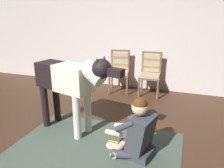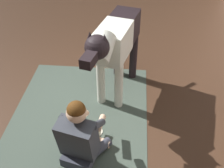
{
  "view_description": "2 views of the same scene",
  "coord_description": "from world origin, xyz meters",
  "px_view_note": "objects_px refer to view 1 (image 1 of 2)",
  "views": [
    {
      "loc": [
        1.2,
        -2.3,
        1.85
      ],
      "look_at": [
        0.19,
        0.59,
        0.84
      ],
      "focal_mm": 35.29,
      "sensor_mm": 36.0,
      "label": 1
    },
    {
      "loc": [
        2.6,
        0.72,
        2.62
      ],
      "look_at": [
        0.08,
        0.5,
        0.6
      ],
      "focal_mm": 44.03,
      "sensor_mm": 36.0,
      "label": 2
    }
  ],
  "objects_px": {
    "dining_chair_right_of_pair": "(151,72)",
    "person_sitting_on_floor": "(138,132)",
    "large_dog": "(71,81)",
    "dining_chair_left_of_pair": "(120,69)",
    "hot_dog_on_plate": "(113,144)"
  },
  "relations": [
    {
      "from": "person_sitting_on_floor",
      "to": "large_dog",
      "type": "distance_m",
      "value": 1.26
    },
    {
      "from": "person_sitting_on_floor",
      "to": "hot_dog_on_plate",
      "type": "bearing_deg",
      "value": 165.71
    },
    {
      "from": "person_sitting_on_floor",
      "to": "large_dog",
      "type": "bearing_deg",
      "value": 165.71
    },
    {
      "from": "large_dog",
      "to": "dining_chair_right_of_pair",
      "type": "bearing_deg",
      "value": 67.55
    },
    {
      "from": "dining_chair_left_of_pair",
      "to": "hot_dog_on_plate",
      "type": "distance_m",
      "value": 2.43
    },
    {
      "from": "dining_chair_right_of_pair",
      "to": "large_dog",
      "type": "height_order",
      "value": "large_dog"
    },
    {
      "from": "dining_chair_left_of_pair",
      "to": "large_dog",
      "type": "xyz_separation_m",
      "value": [
        -0.13,
        -2.1,
        0.31
      ]
    },
    {
      "from": "person_sitting_on_floor",
      "to": "dining_chair_left_of_pair",
      "type": "bearing_deg",
      "value": 112.58
    },
    {
      "from": "dining_chair_right_of_pair",
      "to": "person_sitting_on_floor",
      "type": "bearing_deg",
      "value": -84.0
    },
    {
      "from": "dining_chair_left_of_pair",
      "to": "dining_chair_right_of_pair",
      "type": "distance_m",
      "value": 0.74
    },
    {
      "from": "dining_chair_right_of_pair",
      "to": "large_dog",
      "type": "bearing_deg",
      "value": -112.45
    },
    {
      "from": "large_dog",
      "to": "hot_dog_on_plate",
      "type": "relative_size",
      "value": 8.35
    },
    {
      "from": "large_dog",
      "to": "hot_dog_on_plate",
      "type": "xyz_separation_m",
      "value": [
        0.75,
        -0.19,
        -0.82
      ]
    },
    {
      "from": "dining_chair_left_of_pair",
      "to": "person_sitting_on_floor",
      "type": "relative_size",
      "value": 1.17
    },
    {
      "from": "dining_chair_right_of_pair",
      "to": "person_sitting_on_floor",
      "type": "distance_m",
      "value": 2.41
    }
  ]
}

